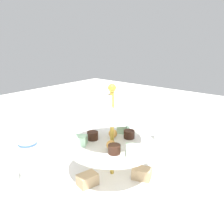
{
  "coord_description": "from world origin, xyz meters",
  "views": [
    {
      "loc": [
        -0.35,
        0.43,
        0.36
      ],
      "look_at": [
        0.0,
        0.0,
        0.18
      ],
      "focal_mm": 37.29,
      "sensor_mm": 36.0,
      "label": 1
    }
  ],
  "objects_px": {
    "water_glass_short_left": "(5,171)",
    "teacup_with_saucer": "(28,150)",
    "tiered_serving_stand": "(112,151)",
    "water_glass_tall_right": "(164,129)",
    "butter_knife_right": "(83,133)"
  },
  "relations": [
    {
      "from": "tiered_serving_stand",
      "to": "water_glass_tall_right",
      "type": "height_order",
      "value": "tiered_serving_stand"
    },
    {
      "from": "water_glass_short_left",
      "to": "butter_knife_right",
      "type": "height_order",
      "value": "water_glass_short_left"
    },
    {
      "from": "teacup_with_saucer",
      "to": "butter_knife_right",
      "type": "relative_size",
      "value": 0.53
    },
    {
      "from": "water_glass_tall_right",
      "to": "teacup_with_saucer",
      "type": "bearing_deg",
      "value": 51.03
    },
    {
      "from": "water_glass_tall_right",
      "to": "water_glass_short_left",
      "type": "relative_size",
      "value": 1.51
    },
    {
      "from": "tiered_serving_stand",
      "to": "teacup_with_saucer",
      "type": "xyz_separation_m",
      "value": [
        0.28,
        0.08,
        -0.05
      ]
    },
    {
      "from": "water_glass_tall_right",
      "to": "teacup_with_saucer",
      "type": "distance_m",
      "value": 0.46
    },
    {
      "from": "water_glass_short_left",
      "to": "teacup_with_saucer",
      "type": "bearing_deg",
      "value": -53.01
    },
    {
      "from": "water_glass_tall_right",
      "to": "teacup_with_saucer",
      "type": "xyz_separation_m",
      "value": [
        0.29,
        0.36,
        -0.03
      ]
    },
    {
      "from": "tiered_serving_stand",
      "to": "water_glass_short_left",
      "type": "height_order",
      "value": "tiered_serving_stand"
    },
    {
      "from": "water_glass_tall_right",
      "to": "butter_knife_right",
      "type": "xyz_separation_m",
      "value": [
        0.3,
        0.12,
        -0.06
      ]
    },
    {
      "from": "tiered_serving_stand",
      "to": "water_glass_short_left",
      "type": "xyz_separation_m",
      "value": [
        0.19,
        0.2,
        -0.04
      ]
    },
    {
      "from": "water_glass_short_left",
      "to": "teacup_with_saucer",
      "type": "xyz_separation_m",
      "value": [
        0.09,
        -0.12,
        -0.01
      ]
    },
    {
      "from": "water_glass_short_left",
      "to": "butter_knife_right",
      "type": "xyz_separation_m",
      "value": [
        0.1,
        -0.36,
        -0.04
      ]
    },
    {
      "from": "water_glass_tall_right",
      "to": "water_glass_short_left",
      "type": "height_order",
      "value": "water_glass_tall_right"
    }
  ]
}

